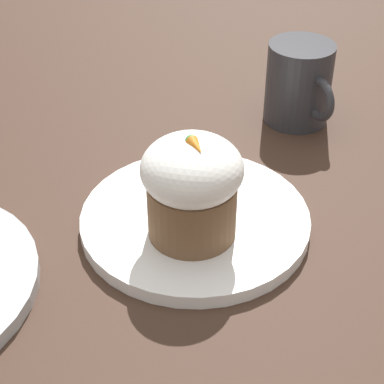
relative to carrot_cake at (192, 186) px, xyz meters
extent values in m
plane|color=#3D281E|center=(-0.02, 0.01, -0.07)|extent=(4.00, 4.00, 0.00)
cylinder|color=white|center=(-0.02, 0.01, -0.06)|extent=(0.22, 0.22, 0.01)
cylinder|color=brown|center=(0.00, 0.00, -0.02)|extent=(0.08, 0.08, 0.06)
ellipsoid|color=white|center=(0.00, 0.00, 0.02)|extent=(0.09, 0.09, 0.06)
cone|color=orange|center=(0.01, 0.00, 0.05)|extent=(0.02, 0.01, 0.01)
sphere|color=green|center=(0.00, 0.00, 0.05)|extent=(0.01, 0.01, 0.01)
cube|color=#B7B7BC|center=(-0.07, 0.03, -0.05)|extent=(0.07, 0.04, 0.00)
ellipsoid|color=#B7B7BC|center=(-0.03, 0.01, -0.05)|extent=(0.04, 0.04, 0.01)
cylinder|color=#2D2D33|center=(-0.16, 0.21, -0.02)|extent=(0.08, 0.08, 0.10)
torus|color=#2D2D33|center=(-0.11, 0.21, -0.02)|extent=(0.05, 0.01, 0.05)
camera|label=1|loc=(0.41, -0.19, 0.33)|focal=60.00mm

